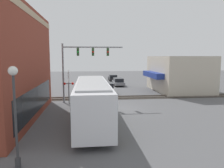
% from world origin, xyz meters
% --- Properties ---
extents(ground_plane, '(120.00, 120.00, 0.00)m').
position_xyz_m(ground_plane, '(0.00, 0.00, 0.00)').
color(ground_plane, '#565659').
extents(shop_building, '(10.61, 8.32, 5.44)m').
position_xyz_m(shop_building, '(10.85, -11.02, 2.72)').
color(shop_building, beige).
rests_on(shop_building, ground).
extents(city_bus, '(11.75, 2.59, 3.41)m').
position_xyz_m(city_bus, '(-4.58, 2.80, 1.88)').
color(city_bus, silver).
rests_on(city_bus, ground).
extents(traffic_signal_gantry, '(0.42, 7.00, 6.85)m').
position_xyz_m(traffic_signal_gantry, '(3.66, 3.83, 5.06)').
color(traffic_signal_gantry, gray).
rests_on(traffic_signal_gantry, ground).
extents(crossing_signal, '(1.41, 1.18, 3.81)m').
position_xyz_m(crossing_signal, '(3.21, 5.29, 2.30)').
color(crossing_signal, gray).
rests_on(crossing_signal, ground).
extents(streetlamp, '(0.44, 0.44, 4.91)m').
position_xyz_m(streetlamp, '(-11.52, 6.54, 2.93)').
color(streetlamp, '#38383A').
rests_on(streetlamp, ground).
extents(rail_track_near, '(2.60, 60.00, 0.15)m').
position_xyz_m(rail_track_near, '(6.00, 0.00, 0.03)').
color(rail_track_near, '#332D28').
rests_on(rail_track_near, ground).
extents(parked_car_white, '(4.65, 1.82, 1.49)m').
position_xyz_m(parked_car_white, '(10.51, 0.20, 0.69)').
color(parked_car_white, silver).
rests_on(parked_car_white, ground).
extents(parked_car_grey, '(4.89, 1.82, 1.42)m').
position_xyz_m(parked_car_grey, '(18.30, -2.60, 0.67)').
color(parked_car_grey, slate).
rests_on(parked_car_grey, ground).
extents(parked_car_black, '(4.64, 1.82, 1.36)m').
position_xyz_m(parked_car_black, '(27.05, -2.60, 0.64)').
color(parked_car_black, black).
rests_on(parked_car_black, ground).
extents(pedestrian_at_crossing, '(0.34, 0.34, 1.72)m').
position_xyz_m(pedestrian_at_crossing, '(3.54, 4.19, 0.88)').
color(pedestrian_at_crossing, '#473828').
rests_on(pedestrian_at_crossing, ground).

